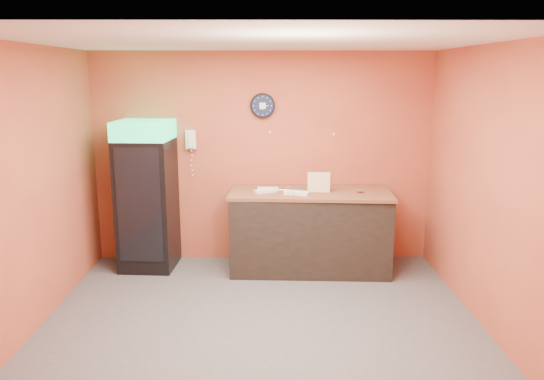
{
  "coord_description": "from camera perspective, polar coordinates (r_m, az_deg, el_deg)",
  "views": [
    {
      "loc": [
        0.07,
        -5.04,
        2.52
      ],
      "look_at": [
        0.12,
        0.6,
        1.27
      ],
      "focal_mm": 35.0,
      "sensor_mm": 36.0,
      "label": 1
    }
  ],
  "objects": [
    {
      "name": "butcher_paper",
      "position": [
        6.78,
        4.16,
        -0.27
      ],
      "size": [
        2.1,
        1.05,
        0.04
      ],
      "primitive_type": "cube",
      "rotation": [
        0.0,
        0.0,
        -0.06
      ],
      "color": "brown",
      "rests_on": "prep_counter"
    },
    {
      "name": "beverage_cooler",
      "position": [
        7.0,
        -13.33,
        -0.83
      ],
      "size": [
        0.72,
        0.73,
        1.93
      ],
      "rotation": [
        0.0,
        0.0,
        -0.07
      ],
      "color": "black",
      "rests_on": "floor"
    },
    {
      "name": "prep_counter",
      "position": [
        6.91,
        4.1,
        -4.5
      ],
      "size": [
        2.05,
        0.98,
        1.0
      ],
      "primitive_type": "cube",
      "rotation": [
        0.0,
        0.0,
        -0.05
      ],
      "color": "black",
      "rests_on": "floor"
    },
    {
      "name": "wrapped_sandwich_mid",
      "position": [
        6.56,
        2.66,
        -0.32
      ],
      "size": [
        0.33,
        0.22,
        0.04
      ],
      "primitive_type": "cube",
      "rotation": [
        0.0,
        0.0,
        -0.34
      ],
      "color": "silver",
      "rests_on": "butcher_paper"
    },
    {
      "name": "kitchen_tool",
      "position": [
        6.77,
        1.87,
        0.17
      ],
      "size": [
        0.06,
        0.06,
        0.06
      ],
      "primitive_type": "cylinder",
      "color": "silver",
      "rests_on": "butcher_paper"
    },
    {
      "name": "wrapped_sandwich_right",
      "position": [
        6.78,
        -0.44,
        0.1
      ],
      "size": [
        0.27,
        0.12,
        0.04
      ],
      "primitive_type": "cube",
      "rotation": [
        0.0,
        0.0,
        -0.04
      ],
      "color": "silver",
      "rests_on": "butcher_paper"
    },
    {
      "name": "wall_phone",
      "position": [
        7.11,
        -8.72,
        5.39
      ],
      "size": [
        0.13,
        0.11,
        0.25
      ],
      "color": "white",
      "rests_on": "back_wall"
    },
    {
      "name": "ceiling",
      "position": [
        5.05,
        -1.34,
        15.7
      ],
      "size": [
        4.5,
        4.0,
        0.02
      ],
      "primitive_type": "cube",
      "color": "white",
      "rests_on": "back_wall"
    },
    {
      "name": "back_wall",
      "position": [
        7.13,
        -1.04,
        3.46
      ],
      "size": [
        4.5,
        0.02,
        2.8
      ],
      "primitive_type": "cube",
      "color": "#BD5A35",
      "rests_on": "floor"
    },
    {
      "name": "wrapped_sandwich_left",
      "position": [
        6.67,
        -0.76,
        -0.11
      ],
      "size": [
        0.29,
        0.22,
        0.04
      ],
      "primitive_type": "cube",
      "rotation": [
        0.0,
        0.0,
        0.49
      ],
      "color": "silver",
      "rests_on": "butcher_paper"
    },
    {
      "name": "sub_roll_stack",
      "position": [
        6.74,
        5.07,
        0.85
      ],
      "size": [
        0.29,
        0.13,
        0.24
      ],
      "rotation": [
        0.0,
        0.0,
        -0.12
      ],
      "color": "#F2E5BC",
      "rests_on": "butcher_paper"
    },
    {
      "name": "wall_clock",
      "position": [
        7.02,
        -1.02,
        9.06
      ],
      "size": [
        0.33,
        0.06,
        0.33
      ],
      "color": "black",
      "rests_on": "back_wall"
    },
    {
      "name": "left_wall",
      "position": [
        5.66,
        -24.68,
        -0.05
      ],
      "size": [
        0.02,
        4.0,
        2.8
      ],
      "primitive_type": "cube",
      "color": "#BD5A35",
      "rests_on": "floor"
    },
    {
      "name": "floor",
      "position": [
        5.63,
        -1.19,
        -14.07
      ],
      "size": [
        4.5,
        4.5,
        0.0
      ],
      "primitive_type": "plane",
      "color": "#47474C",
      "rests_on": "ground"
    },
    {
      "name": "right_wall",
      "position": [
        5.6,
        22.44,
        0.02
      ],
      "size": [
        0.02,
        4.0,
        2.8
      ],
      "primitive_type": "cube",
      "color": "#BD5A35",
      "rests_on": "floor"
    }
  ]
}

